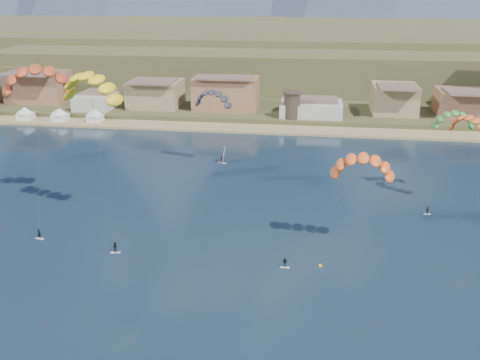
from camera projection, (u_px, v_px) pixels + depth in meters
The scene contains 15 objects.
ground at pixel (205, 336), 70.19m from camera, with size 2400.00×2400.00×0.00m, color black.
beach at pixel (274, 129), 168.77m from camera, with size 2200.00×12.00×0.90m.
land at pixel (309, 25), 591.40m from camera, with size 2200.00×900.00×4.00m.
foothills at pixel (338, 53), 280.49m from camera, with size 940.00×210.00×18.00m.
town at pixel (162, 91), 186.35m from camera, with size 400.00×24.00×12.00m.
watchtower at pixel (292, 105), 173.46m from camera, with size 5.82×5.82×8.60m.
beach_tents at pixel (41, 111), 177.75m from camera, with size 43.40×6.40×5.00m.
kitesurfer_red at pixel (37, 75), 101.39m from camera, with size 14.45×19.40×31.15m.
kitesurfer_yellow at pixel (90, 83), 95.23m from camera, with size 14.66×17.16×30.53m.
kitesurfer_orange at pixel (363, 162), 88.27m from camera, with size 18.01×11.58×20.77m.
kitesurfer_green at pixel (454, 118), 110.98m from camera, with size 10.50×13.32×20.71m.
distant_kite_dark at pixel (213, 96), 130.26m from camera, with size 10.29×6.91×20.59m.
distant_kite_orange at pixel (470, 122), 106.13m from camera, with size 8.64×8.47×20.28m.
windsurfer at pixel (222, 158), 137.40m from camera, with size 2.52×2.68×4.17m.
buoy at pixel (320, 266), 87.46m from camera, with size 0.64×0.64×0.64m.
Camera 1 is at (12.87, -57.88, 42.89)m, focal length 40.76 mm.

